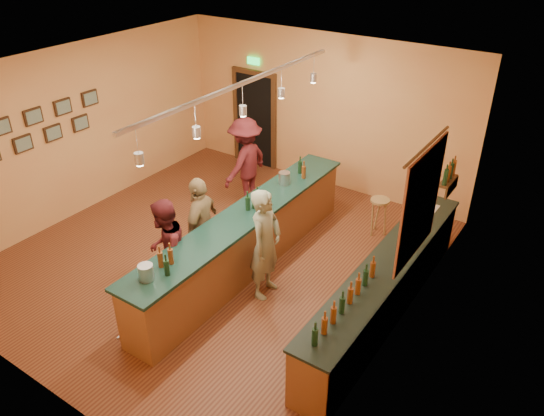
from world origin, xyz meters
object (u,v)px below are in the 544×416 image
Objects in this scene: customer_c at (246,162)px; bar_stool at (380,207)px; tasting_bar at (246,237)px; customer_a at (166,251)px; back_counter at (385,287)px; bartender at (266,244)px; customer_b at (202,226)px.

bar_stool is (2.70, 0.41, -0.34)m from customer_c.
customer_c is at bearing -171.37° from bar_stool.
tasting_bar is 1.40m from customer_a.
back_counter is 4.05m from customer_c.
customer_a is 3.16m from customer_c.
tasting_bar is (-2.36, -0.18, 0.12)m from back_counter.
customer_a is at bearing -118.86° from bar_stool.
customer_a is 3.97m from bar_stool.
bartender reaches higher than bar_stool.
customer_c reaches higher than customer_a.
bar_stool is at bearing 130.78° from customer_a.
back_counter is at bearing 96.09° from customer_a.
customer_b reaches higher than tasting_bar.
bartender reaches higher than customer_b.
customer_a is at bearing 14.63° from customer_c.
customer_a is (-0.55, -1.26, 0.22)m from tasting_bar.
customer_c reaches higher than back_counter.
tasting_bar reaches higher than bar_stool.
bartender is 1.05× the size of customer_b.
bartender is at bearing -29.73° from tasting_bar.
tasting_bar is at bearing 113.46° from customer_b.
customer_a is at bearing -15.86° from customer_b.
back_counter is 2.37m from tasting_bar.
customer_b is at bearing 88.13° from bartender.
bartender is at bearing 107.02° from customer_a.
customer_b is 2.38m from customer_c.
bartender is 0.99× the size of customer_c.
bartender is 2.69m from bar_stool.
bar_stool is (0.73, 2.56, -0.33)m from bartender.
bar_stool is at bearing 58.27° from tasting_bar.
customer_c reaches higher than customer_b.
tasting_bar is 7.15× the size of bar_stool.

